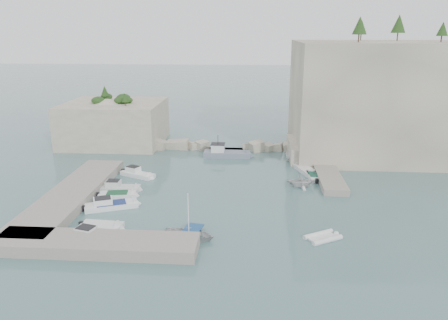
# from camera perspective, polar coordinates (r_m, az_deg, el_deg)

# --- Properties ---
(ground) EXTENTS (400.00, 400.00, 0.00)m
(ground) POSITION_cam_1_polar(r_m,az_deg,el_deg) (50.10, -0.49, -5.26)
(ground) COLOR slate
(ground) RESTS_ON ground
(cliff_east) EXTENTS (26.00, 22.00, 17.00)m
(cliff_east) POSITION_cam_1_polar(r_m,az_deg,el_deg) (72.68, 19.58, 7.64)
(cliff_east) COLOR beige
(cliff_east) RESTS_ON ground
(cliff_terrace) EXTENTS (8.00, 10.00, 2.50)m
(cliff_terrace) POSITION_cam_1_polar(r_m,az_deg,el_deg) (67.29, 11.85, 1.27)
(cliff_terrace) COLOR beige
(cliff_terrace) RESTS_ON ground
(outcrop_west) EXTENTS (16.00, 14.00, 7.00)m
(outcrop_west) POSITION_cam_1_polar(r_m,az_deg,el_deg) (76.68, -14.09, 4.73)
(outcrop_west) COLOR beige
(outcrop_west) RESTS_ON ground
(quay_west) EXTENTS (5.00, 24.00, 1.10)m
(quay_west) POSITION_cam_1_polar(r_m,az_deg,el_deg) (53.03, -19.27, -4.33)
(quay_west) COLOR #9E9689
(quay_west) RESTS_ON ground
(quay_south) EXTENTS (18.00, 4.00, 1.10)m
(quay_south) POSITION_cam_1_polar(r_m,az_deg,el_deg) (40.76, -16.35, -10.51)
(quay_south) COLOR #9E9689
(quay_south) RESTS_ON ground
(ledge_east) EXTENTS (3.00, 16.00, 0.80)m
(ledge_east) POSITION_cam_1_polar(r_m,az_deg,el_deg) (60.03, 13.25, -1.55)
(ledge_east) COLOR #9E9689
(ledge_east) RESTS_ON ground
(breakwater) EXTENTS (28.00, 3.00, 1.40)m
(breakwater) POSITION_cam_1_polar(r_m,az_deg,el_deg) (70.81, 0.11, 1.94)
(breakwater) COLOR beige
(breakwater) RESTS_ON ground
(motorboat_a) EXTENTS (5.46, 3.74, 1.40)m
(motorboat_a) POSITION_cam_1_polar(r_m,az_deg,el_deg) (59.08, -11.20, -2.12)
(motorboat_a) COLOR white
(motorboat_a) RESTS_ON ground
(motorboat_b) EXTENTS (5.37, 1.93, 1.40)m
(motorboat_b) POSITION_cam_1_polar(r_m,az_deg,el_deg) (54.47, -13.46, -3.90)
(motorboat_b) COLOR silver
(motorboat_b) RESTS_ON ground
(motorboat_c) EXTENTS (4.87, 2.38, 0.70)m
(motorboat_c) POSITION_cam_1_polar(r_m,az_deg,el_deg) (52.41, -13.73, -4.75)
(motorboat_c) COLOR white
(motorboat_c) RESTS_ON ground
(motorboat_d) EXTENTS (6.43, 4.05, 1.40)m
(motorboat_d) POSITION_cam_1_polar(r_m,az_deg,el_deg) (49.54, -14.48, -6.08)
(motorboat_d) COLOR white
(motorboat_d) RESTS_ON ground
(motorboat_e) EXTENTS (4.61, 2.22, 0.70)m
(motorboat_e) POSITION_cam_1_polar(r_m,az_deg,el_deg) (44.80, -15.68, -8.68)
(motorboat_e) COLOR silver
(motorboat_e) RESTS_ON ground
(motorboat_f) EXTENTS (5.66, 3.04, 1.40)m
(motorboat_f) POSITION_cam_1_polar(r_m,az_deg,el_deg) (42.66, -16.67, -10.10)
(motorboat_f) COLOR silver
(motorboat_f) RESTS_ON ground
(rowboat) EXTENTS (5.45, 4.34, 1.01)m
(rowboat) POSITION_cam_1_polar(r_m,az_deg,el_deg) (41.50, -4.60, -10.18)
(rowboat) COLOR silver
(rowboat) RESTS_ON ground
(inflatable_dinghy) EXTENTS (3.92, 3.27, 0.44)m
(inflatable_dinghy) POSITION_cam_1_polar(r_m,az_deg,el_deg) (42.29, 12.76, -10.03)
(inflatable_dinghy) COLOR white
(inflatable_dinghy) RESTS_ON ground
(tender_east_a) EXTENTS (3.73, 3.32, 1.80)m
(tender_east_a) POSITION_cam_1_polar(r_m,az_deg,el_deg) (55.08, 9.96, -3.45)
(tender_east_a) COLOR silver
(tender_east_a) RESTS_ON ground
(tender_east_b) EXTENTS (1.68, 4.04, 0.70)m
(tender_east_b) POSITION_cam_1_polar(r_m,az_deg,el_deg) (58.31, 11.60, -2.40)
(tender_east_b) COLOR white
(tender_east_b) RESTS_ON ground
(tender_east_c) EXTENTS (3.48, 5.80, 0.70)m
(tender_east_c) POSITION_cam_1_polar(r_m,az_deg,el_deg) (60.83, 10.63, -1.54)
(tender_east_c) COLOR silver
(tender_east_c) RESTS_ON ground
(tender_east_d) EXTENTS (4.89, 3.22, 1.77)m
(tender_east_d) POSITION_cam_1_polar(r_m,az_deg,el_deg) (64.76, 9.90, -0.37)
(tender_east_d) COLOR white
(tender_east_d) RESTS_ON ground
(work_boat) EXTENTS (7.76, 2.35, 2.20)m
(work_boat) POSITION_cam_1_polar(r_m,az_deg,el_deg) (66.81, 0.41, 0.41)
(work_boat) COLOR slate
(work_boat) RESTS_ON ground
(rowboat_mast) EXTENTS (0.10, 0.10, 4.20)m
(rowboat_mast) POSITION_cam_1_polar(r_m,az_deg,el_deg) (40.40, -4.68, -6.88)
(rowboat_mast) COLOR white
(rowboat_mast) RESTS_ON rowboat
(vegetation) EXTENTS (53.48, 13.88, 13.40)m
(vegetation) POSITION_cam_1_polar(r_m,az_deg,el_deg) (72.13, 15.93, 15.44)
(vegetation) COLOR #1E4219
(vegetation) RESTS_ON ground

